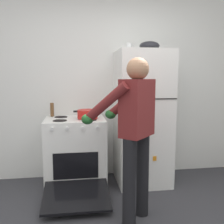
% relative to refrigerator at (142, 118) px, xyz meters
% --- Properties ---
extents(kitchen_wall_back, '(6.00, 0.10, 2.70)m').
position_rel_refrigerator_xyz_m(kitchen_wall_back, '(-0.48, 0.38, 0.47)').
color(kitchen_wall_back, white).
rests_on(kitchen_wall_back, ground).
extents(refrigerator, '(0.68, 0.72, 1.76)m').
position_rel_refrigerator_xyz_m(refrigerator, '(0.00, 0.00, 0.00)').
color(refrigerator, white).
rests_on(refrigerator, ground).
extents(stove_range, '(0.76, 1.20, 0.90)m').
position_rel_refrigerator_xyz_m(stove_range, '(-0.89, -0.02, -0.44)').
color(stove_range, white).
rests_on(stove_range, ground).
extents(person_cook, '(0.72, 0.74, 1.60)m').
position_rel_refrigerator_xyz_m(person_cook, '(-0.34, -0.91, 0.08)').
color(person_cook, black).
rests_on(person_cook, ground).
extents(red_pot, '(0.36, 0.26, 0.11)m').
position_rel_refrigerator_xyz_m(red_pot, '(-0.73, -0.05, 0.07)').
color(red_pot, red).
rests_on(red_pot, stove_range).
extents(coffee_mug, '(0.11, 0.08, 0.10)m').
position_rel_refrigerator_xyz_m(coffee_mug, '(-0.18, 0.05, 0.93)').
color(coffee_mug, silver).
rests_on(coffee_mug, refrigerator).
extents(pepper_mill, '(0.05, 0.05, 0.18)m').
position_rel_refrigerator_xyz_m(pepper_mill, '(-1.19, 0.20, 0.11)').
color(pepper_mill, brown).
rests_on(pepper_mill, stove_range).
extents(mixing_bowl, '(0.26, 0.26, 0.12)m').
position_rel_refrigerator_xyz_m(mixing_bowl, '(0.08, 0.00, 0.94)').
color(mixing_bowl, black).
rests_on(mixing_bowl, refrigerator).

